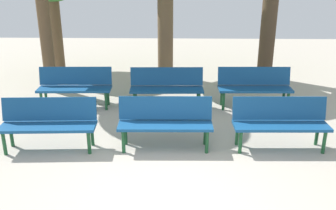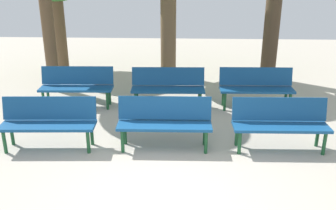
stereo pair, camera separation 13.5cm
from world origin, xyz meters
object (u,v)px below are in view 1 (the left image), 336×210
object	(u,v)px
bench_r0_c2	(280,120)
bench_r1_c2	(254,85)
bench_r0_c0	(49,121)
bench_r1_c0	(75,85)
bench_r0_c1	(165,120)
bench_r1_c1	(167,85)

from	to	relation	value
bench_r0_c2	bench_r1_c2	size ratio (longest dim) A/B	1.00
bench_r0_c0	bench_r0_c2	bearing A→B (deg)	-0.89
bench_r1_c0	bench_r1_c2	bearing A→B (deg)	-0.79
bench_r0_c0	bench_r0_c2	size ratio (longest dim) A/B	1.01
bench_r0_c2	bench_r1_c2	world-z (taller)	same
bench_r0_c1	bench_r0_c2	world-z (taller)	same
bench_r1_c0	bench_r0_c0	bearing A→B (deg)	-89.84
bench_r0_c0	bench_r1_c2	distance (m)	4.44
bench_r0_c0	bench_r1_c0	xyz separation A→B (m)	(-0.08, 2.05, 0.00)
bench_r0_c1	bench_r0_c2	distance (m)	1.96
bench_r0_c0	bench_r1_c2	bearing A→B (deg)	26.08
bench_r1_c2	bench_r1_c0	bearing A→B (deg)	-179.85
bench_r0_c0	bench_r1_c0	bearing A→B (deg)	89.47
bench_r0_c1	bench_r1_c2	distance (m)	2.80
bench_r0_c1	bench_r0_c0	bearing A→B (deg)	-178.17
bench_r1_c0	bench_r0_c2	bearing A→B (deg)	-27.66
bench_r0_c1	bench_r1_c1	distance (m)	1.96
bench_r0_c1	bench_r1_c0	size ratio (longest dim) A/B	1.00
bench_r0_c2	bench_r1_c0	xyz separation A→B (m)	(-4.01, 1.92, 0.00)
bench_r0_c0	bench_r0_c1	size ratio (longest dim) A/B	1.01
bench_r0_c1	bench_r1_c2	size ratio (longest dim) A/B	1.00
bench_r1_c0	bench_r1_c1	world-z (taller)	same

